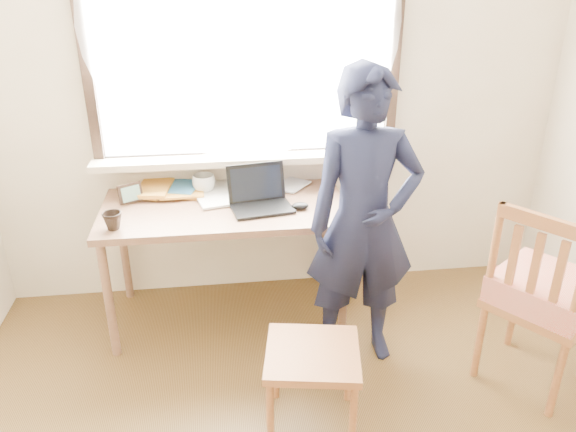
{
  "coord_description": "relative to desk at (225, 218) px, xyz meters",
  "views": [
    {
      "loc": [
        -0.38,
        -1.32,
        2.04
      ],
      "look_at": [
        -0.09,
        0.95,
        0.98
      ],
      "focal_mm": 35.0,
      "sensor_mm": 36.0,
      "label": 1
    }
  ],
  "objects": [
    {
      "name": "laptop",
      "position": [
        0.2,
        -0.03,
        0.13
      ],
      "size": [
        0.37,
        0.32,
        0.23
      ],
      "color": "black",
      "rests_on": "desk"
    },
    {
      "name": "desk_clutter",
      "position": [
        -0.15,
        0.16,
        0.1
      ],
      "size": [
        0.88,
        0.49,
        0.04
      ],
      "color": "teal",
      "rests_on": "desk"
    },
    {
      "name": "book_a",
      "position": [
        -0.42,
        0.26,
        0.09
      ],
      "size": [
        0.3,
        0.32,
        0.02
      ],
      "primitive_type": "imported",
      "rotation": [
        0.0,
        0.0,
        0.56
      ],
      "color": "white",
      "rests_on": "desk"
    },
    {
      "name": "mug_white",
      "position": [
        -0.12,
        0.22,
        0.13
      ],
      "size": [
        0.19,
        0.19,
        0.11
      ],
      "primitive_type": "imported",
      "rotation": [
        0.0,
        0.0,
        0.67
      ],
      "color": "white",
      "rests_on": "desk"
    },
    {
      "name": "room_shell",
      "position": [
        0.34,
        -1.43,
        0.97
      ],
      "size": [
        3.52,
        4.02,
        2.61
      ],
      "color": "beige",
      "rests_on": "ground"
    },
    {
      "name": "mug_dark",
      "position": [
        -0.58,
        -0.23,
        0.12
      ],
      "size": [
        0.1,
        0.1,
        0.09
      ],
      "primitive_type": "imported",
      "rotation": [
        0.0,
        0.0,
        -0.01
      ],
      "color": "black",
      "rests_on": "desk"
    },
    {
      "name": "mouse",
      "position": [
        0.42,
        -0.1,
        0.1
      ],
      "size": [
        0.1,
        0.07,
        0.04
      ],
      "primitive_type": "ellipsoid",
      "color": "black",
      "rests_on": "desk"
    },
    {
      "name": "picture_frame",
      "position": [
        -0.53,
        0.1,
        0.13
      ],
      "size": [
        0.13,
        0.09,
        0.11
      ],
      "color": "black",
      "rests_on": "desk"
    },
    {
      "name": "side_chair",
      "position": [
        1.53,
        -0.78,
        -0.14
      ],
      "size": [
        0.64,
        0.64,
        1.01
      ],
      "color": "#995C32",
      "rests_on": "ground"
    },
    {
      "name": "book_b",
      "position": [
        0.36,
        0.29,
        0.09
      ],
      "size": [
        0.26,
        0.27,
        0.02
      ],
      "primitive_type": "imported",
      "rotation": [
        0.0,
        0.0,
        -0.68
      ],
      "color": "white",
      "rests_on": "desk"
    },
    {
      "name": "desk",
      "position": [
        0.0,
        0.0,
        0.0
      ],
      "size": [
        1.39,
        0.7,
        0.75
      ],
      "color": "brown",
      "rests_on": "ground"
    },
    {
      "name": "work_chair",
      "position": [
        0.35,
        -0.95,
        -0.31
      ],
      "size": [
        0.48,
        0.47,
        0.43
      ],
      "color": "#995C32",
      "rests_on": "ground"
    },
    {
      "name": "person",
      "position": [
        0.7,
        -0.43,
        0.13
      ],
      "size": [
        0.59,
        0.39,
        1.6
      ],
      "primitive_type": "imported",
      "rotation": [
        0.0,
        0.0,
        -0.01
      ],
      "color": "black",
      "rests_on": "ground"
    }
  ]
}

